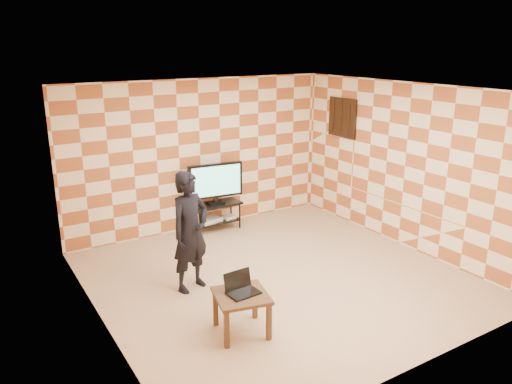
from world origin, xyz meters
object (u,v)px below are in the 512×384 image
(tv_stand, at_px, (216,210))
(tv, at_px, (215,182))
(side_table, at_px, (241,301))
(person, at_px, (190,232))

(tv_stand, xyz_separation_m, tv, (0.00, -0.00, 0.55))
(tv_stand, relative_size, tv, 0.89)
(tv, relative_size, side_table, 1.42)
(tv, height_order, person, person)
(person, bearing_deg, side_table, -107.23)
(tv_stand, distance_m, side_table, 3.41)
(tv_stand, distance_m, tv, 0.55)
(tv_stand, xyz_separation_m, side_table, (-1.30, -3.16, 0.05))
(tv, bearing_deg, tv_stand, 96.71)
(side_table, distance_m, person, 1.39)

